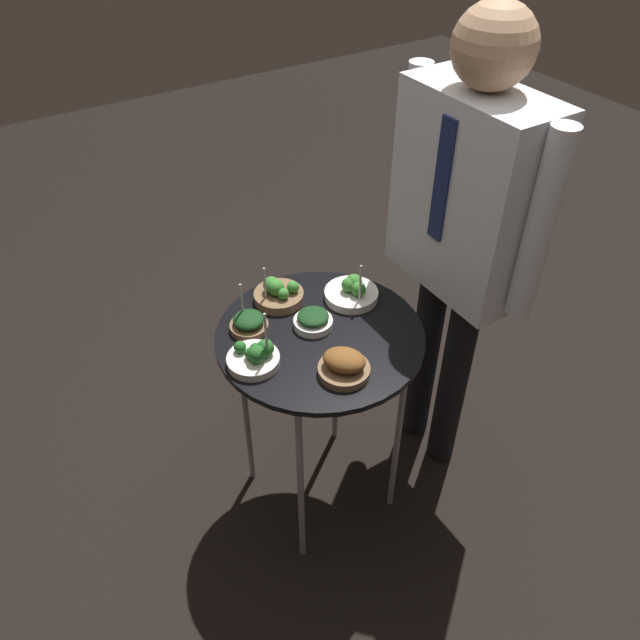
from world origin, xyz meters
name	(u,v)px	position (x,y,z in m)	size (l,w,h in m)	color
ground_plane	(320,488)	(0.00, 0.00, 0.00)	(8.00, 8.00, 0.00)	black
serving_cart	(320,351)	(0.00, 0.00, 0.68)	(0.60, 0.60, 0.75)	black
bowl_spinach_near_rim	(249,323)	(-0.12, -0.16, 0.78)	(0.11, 0.11, 0.14)	brown
bowl_spinach_far_rim	(314,320)	(-0.04, 0.00, 0.77)	(0.11, 0.11, 0.05)	white
bowl_roast_front_right	(344,365)	(0.17, -0.03, 0.78)	(0.14, 0.14, 0.07)	brown
bowl_broccoli_mid_left	(352,292)	(-0.09, 0.17, 0.78)	(0.16, 0.16, 0.15)	silver
bowl_broccoli_center	(255,356)	(0.01, -0.21, 0.78)	(0.14, 0.14, 0.18)	silver
bowl_broccoli_back_right	(278,293)	(-0.19, -0.03, 0.78)	(0.15, 0.15, 0.13)	brown
waiter_figure	(465,217)	(0.03, 0.47, 1.00)	(0.58, 0.22, 1.57)	black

